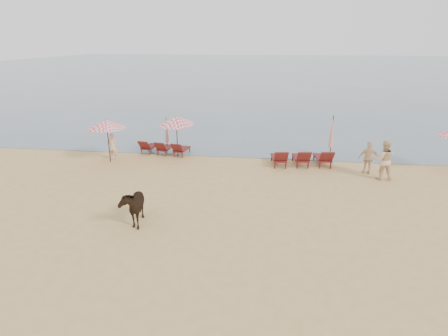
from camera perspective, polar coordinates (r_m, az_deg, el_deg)
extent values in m
plane|color=tan|center=(11.89, -3.42, -12.93)|extent=(120.00, 120.00, 0.00)
cube|color=#51606B|center=(90.11, 6.85, 14.97)|extent=(160.00, 140.00, 0.06)
cube|color=maroon|center=(22.36, -11.22, 3.23)|extent=(0.78, 1.36, 0.07)
cube|color=maroon|center=(21.71, -12.09, 3.39)|extent=(0.65, 0.50, 0.56)
cube|color=maroon|center=(21.92, -8.87, 3.05)|extent=(0.78, 1.36, 0.07)
cube|color=maroon|center=(21.26, -9.68, 3.22)|extent=(0.65, 0.50, 0.56)
cube|color=maroon|center=(21.52, -6.43, 2.86)|extent=(0.78, 1.36, 0.07)
cube|color=maroon|center=(20.85, -7.18, 3.02)|extent=(0.65, 0.50, 0.56)
cube|color=maroon|center=(19.88, 8.32, 1.53)|extent=(0.88, 1.55, 0.08)
cube|color=maroon|center=(19.05, 8.70, 1.66)|extent=(0.74, 0.57, 0.64)
cube|color=maroon|center=(20.08, 11.57, 1.52)|extent=(0.88, 1.55, 0.08)
cube|color=maroon|center=(19.26, 12.08, 1.64)|extent=(0.74, 0.57, 0.64)
cube|color=maroon|center=(20.34, 14.75, 1.50)|extent=(0.88, 1.55, 0.08)
cube|color=maroon|center=(19.54, 15.38, 1.62)|extent=(0.74, 0.57, 0.64)
cylinder|color=black|center=(20.84, -17.18, 3.71)|extent=(0.05, 0.05, 2.14)
cone|color=red|center=(20.61, -17.46, 6.44)|extent=(2.04, 2.04, 0.44)
sphere|color=black|center=(20.57, -17.51, 6.96)|extent=(0.08, 0.08, 0.08)
cylinder|color=black|center=(20.94, -7.16, 4.49)|extent=(0.05, 0.05, 2.14)
cone|color=red|center=(20.71, -7.28, 7.22)|extent=(1.89, 1.92, 0.64)
sphere|color=black|center=(20.67, -7.30, 7.76)|extent=(0.08, 0.08, 0.08)
cylinder|color=black|center=(22.32, -8.70, 5.14)|extent=(0.04, 0.04, 1.99)
cone|color=red|center=(22.26, -8.73, 5.74)|extent=(0.24, 0.24, 1.49)
cylinder|color=black|center=(21.67, 16.08, 4.67)|extent=(0.05, 0.05, 2.35)
cone|color=red|center=(21.60, 16.14, 5.39)|extent=(0.29, 0.29, 1.76)
imported|color=black|center=(13.76, -13.73, -5.52)|extent=(1.12, 1.78, 1.39)
imported|color=#E2B38D|center=(21.30, -16.62, 3.17)|extent=(0.57, 0.40, 1.48)
imported|color=#DFB68B|center=(18.97, 23.15, 1.15)|extent=(0.94, 0.74, 1.90)
imported|color=#E3B98E|center=(19.51, 21.16, 1.45)|extent=(0.97, 0.44, 1.63)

